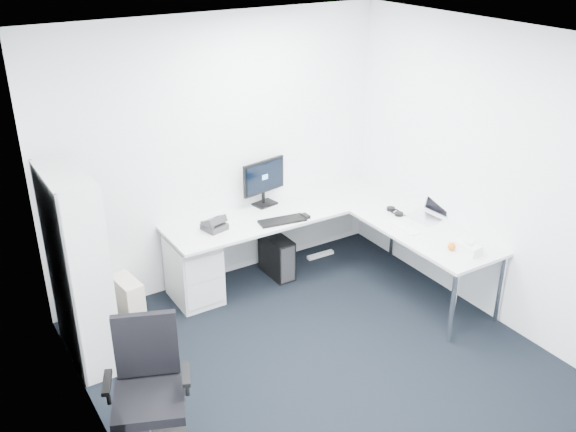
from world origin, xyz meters
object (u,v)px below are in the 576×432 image
task_chair (149,397)px  laptop (424,208)px  monitor (264,182)px  bookshelf (78,269)px  l_desk (304,256)px

task_chair → laptop: bearing=36.4°
task_chair → monitor: size_ratio=1.99×
bookshelf → monitor: size_ratio=3.26×
bookshelf → laptop: size_ratio=5.14×
l_desk → laptop: bearing=-27.0°
task_chair → laptop: task_chair is taller
l_desk → monitor: 0.86m
monitor → laptop: monitor is taller
bookshelf → monitor: bearing=14.5°
bookshelf → task_chair: size_ratio=1.63×
task_chair → monitor: (2.02, 1.94, 0.47)m
l_desk → monitor: monitor is taller
bookshelf → laptop: bearing=-10.4°
l_desk → monitor: size_ratio=4.84×
bookshelf → monitor: 2.14m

